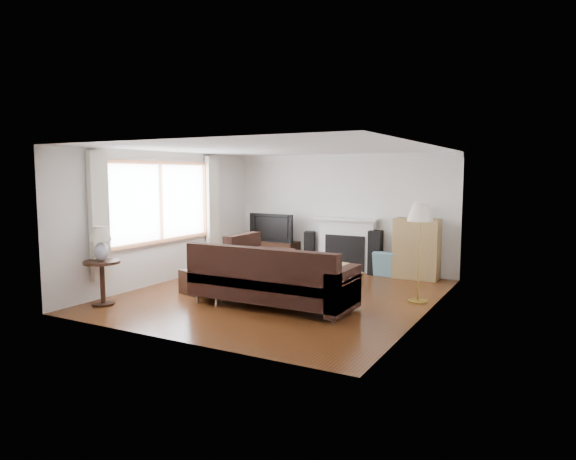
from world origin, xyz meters
The scene contains 17 objects.
room centered at (0.00, 0.00, 1.25)m, with size 5.10×5.60×2.54m.
window centered at (-2.45, -0.20, 1.55)m, with size 0.12×2.74×1.54m, color #965837.
curtain_near centered at (-2.40, -1.72, 1.40)m, with size 0.10×0.35×2.10m, color silver.
curtain_far centered at (-2.40, 1.32, 1.40)m, with size 0.10×0.35×2.10m, color silver.
fireplace centered at (0.15, 2.64, 0.57)m, with size 1.40×0.26×1.15m, color white.
tv_stand centered at (-1.55, 2.47, 0.28)m, with size 1.11×0.50×0.56m, color black.
television centered at (-1.55, 2.47, 0.87)m, with size 1.10×0.14×0.63m, color black.
speaker_left centered at (-0.68, 2.55, 0.41)m, with size 0.23×0.27×0.81m, color black.
speaker_right centered at (0.84, 2.55, 0.46)m, with size 0.25×0.30×0.91m, color black.
bookshelf centered at (1.70, 2.51, 0.60)m, with size 0.88×0.42×1.21m, color olive.
globe_lamp centered at (1.70, 2.51, 1.33)m, with size 0.26×0.26×0.26m, color white.
sectional_sofa centered at (0.26, -0.70, 0.46)m, with size 2.82×2.06×0.91m, color black.
coffee_table centered at (0.29, 0.83, 0.24)m, with size 1.22×0.67×0.48m, color olive.
footstool centered at (-1.33, -0.55, 0.21)m, with size 0.50×0.50×0.42m, color black.
floor_lamp centered at (2.22, 0.65, 0.81)m, with size 0.42×0.42×1.63m, color #A48B39.
side_table centered at (-2.15, -1.92, 0.36)m, with size 0.57×0.57×0.71m, color black.
table_lamp centered at (-2.15, -1.92, 0.98)m, with size 0.34×0.34×0.54m, color silver.
Camera 1 is at (4.27, -7.54, 2.08)m, focal length 32.00 mm.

